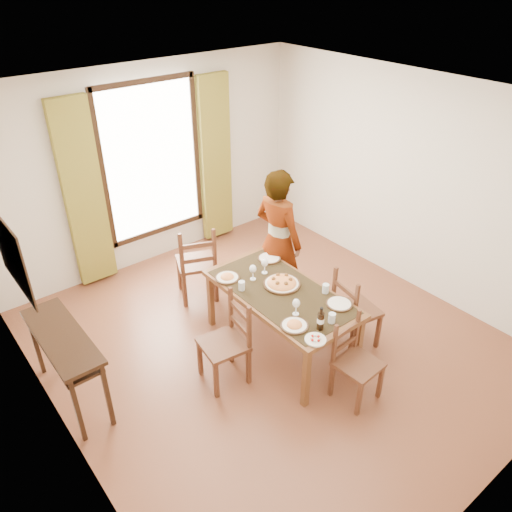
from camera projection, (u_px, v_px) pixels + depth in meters
ground at (270, 343)px, 5.68m from camera, size 5.00×5.00×0.00m
room_shell at (264, 218)px, 4.96m from camera, size 4.60×5.10×2.74m
console_table at (63, 344)px, 4.64m from camera, size 0.38×1.20×0.80m
dining_table at (281, 297)px, 5.28m from camera, size 0.86×1.72×0.76m
chair_west at (226, 344)px, 4.99m from camera, size 0.48×0.48×0.97m
chair_north at (197, 265)px, 6.19m from camera, size 0.60×0.60×1.04m
chair_south at (355, 363)px, 4.81m from camera, size 0.42×0.42×0.89m
chair_east at (354, 312)px, 5.44m from camera, size 0.50×0.50×0.97m
man at (278, 241)px, 5.89m from camera, size 0.78×0.63×1.78m
plate_sw at (294, 324)px, 4.74m from camera, size 0.27×0.27×0.05m
plate_se at (339, 303)px, 5.03m from camera, size 0.27×0.27×0.05m
plate_nw at (227, 276)px, 5.43m from camera, size 0.27×0.27×0.05m
plate_ne at (269, 257)px, 5.78m from camera, size 0.27×0.27×0.05m
pasta_platter at (282, 281)px, 5.31m from camera, size 0.40×0.40×0.10m
caprese_plate at (315, 339)px, 4.57m from camera, size 0.20×0.20×0.04m
wine_glass_a at (296, 307)px, 4.86m from camera, size 0.08×0.08×0.18m
wine_glass_b at (265, 266)px, 5.49m from camera, size 0.08×0.08×0.18m
wine_glass_c at (253, 272)px, 5.39m from camera, size 0.08×0.08×0.18m
tumbler_a at (326, 288)px, 5.20m from camera, size 0.07×0.07×0.10m
tumbler_b at (242, 286)px, 5.24m from camera, size 0.07×0.07×0.10m
tumbler_c at (332, 318)px, 4.78m from camera, size 0.07×0.07×0.10m
wine_bottle at (321, 318)px, 4.66m from camera, size 0.07×0.07×0.25m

